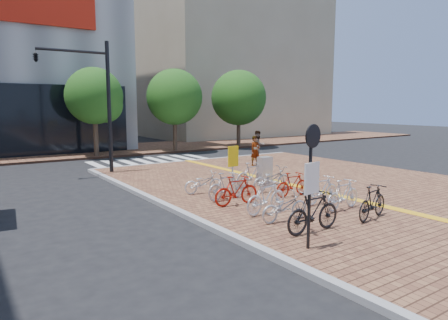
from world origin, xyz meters
TOP-DOWN VIEW (x-y plane):
  - ground at (0.00, 0.00)m, footprint 120.00×120.00m
  - kerb_west at (-4.00, -5.00)m, footprint 0.25×34.00m
  - kerb_north at (3.00, 12.00)m, footprint 14.00×0.25m
  - far_sidewalk at (0.00, 21.00)m, footprint 70.00×8.00m
  - building_beige at (18.00, 32.00)m, footprint 20.00×18.00m
  - crosswalk at (0.50, 14.00)m, footprint 7.50×4.00m
  - street_trees at (5.04, 17.45)m, footprint 16.20×4.60m
  - bike_0 at (-2.11, -2.45)m, footprint 1.91×0.54m
  - bike_1 at (-2.02, -1.23)m, footprint 1.69×0.66m
  - bike_2 at (-1.93, -0.29)m, footprint 1.82×0.73m
  - bike_3 at (-2.08, 1.13)m, footprint 1.74×0.58m
  - bike_4 at (-1.90, 1.99)m, footprint 1.74×0.69m
  - bike_5 at (-2.03, 3.39)m, footprint 1.65×0.72m
  - bike_6 at (0.33, -2.55)m, footprint 1.82×0.84m
  - bike_7 at (0.45, -1.35)m, footprint 1.75×0.65m
  - bike_8 at (0.53, -0.37)m, footprint 1.67×0.55m
  - bike_9 at (0.47, 1.03)m, footprint 1.57×0.53m
  - bike_10 at (0.39, 2.13)m, footprint 1.90×0.68m
  - bike_11 at (0.34, 3.33)m, footprint 1.79×0.68m
  - pedestrian_a at (4.21, 7.98)m, footprint 0.63×0.42m
  - pedestrian_b at (5.84, 9.72)m, footprint 0.96×0.78m
  - utility_box at (0.97, 3.26)m, footprint 0.57×0.42m
  - yellow_sign at (-1.02, 2.81)m, footprint 0.50×0.14m
  - notice_sign at (-3.12, -3.28)m, footprint 0.55×0.16m
  - traffic_light_pole at (-4.85, 10.45)m, footprint 3.54×1.36m

SIDE VIEW (x-z plane):
  - ground at x=0.00m, z-range 0.00..0.00m
  - crosswalk at x=0.50m, z-range 0.00..0.01m
  - far_sidewalk at x=0.00m, z-range 0.00..0.15m
  - kerb_west at x=-4.00m, z-range 0.00..0.15m
  - kerb_north at x=3.00m, z-range 0.00..0.15m
  - bike_5 at x=-2.03m, z-range 0.15..0.99m
  - bike_1 at x=-2.02m, z-range 0.15..1.03m
  - bike_9 at x=0.47m, z-range 0.15..1.08m
  - bike_8 at x=0.53m, z-range 0.15..1.14m
  - bike_10 at x=0.39m, z-range 0.15..1.15m
  - bike_4 at x=-1.90m, z-range 0.15..1.17m
  - bike_7 at x=0.45m, z-range 0.15..1.18m
  - bike_3 at x=-2.08m, z-range 0.15..1.18m
  - bike_11 at x=0.34m, z-range 0.15..1.20m
  - bike_6 at x=0.33m, z-range 0.15..1.20m
  - bike_2 at x=-1.93m, z-range 0.15..1.21m
  - bike_0 at x=-2.11m, z-range 0.15..1.30m
  - utility_box at x=0.97m, z-range 0.15..1.38m
  - pedestrian_a at x=4.21m, z-range 0.15..1.85m
  - pedestrian_b at x=5.84m, z-range 0.15..2.00m
  - yellow_sign at x=-1.02m, z-range 0.51..2.36m
  - notice_sign at x=-3.12m, z-range 0.54..3.53m
  - street_trees at x=5.04m, z-range 0.92..7.27m
  - traffic_light_pole at x=-4.85m, z-range 1.40..7.99m
  - building_beige at x=18.00m, z-range 0.00..18.00m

